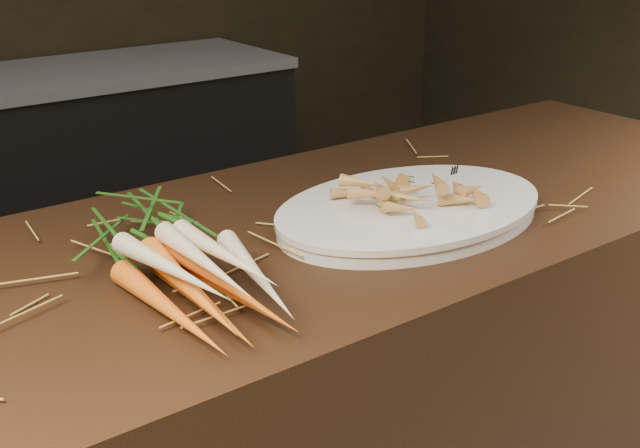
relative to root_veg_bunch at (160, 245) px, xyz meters
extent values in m
cube|color=black|center=(0.46, 1.91, -0.55)|extent=(1.80, 0.60, 0.80)
cube|color=#99999E|center=(0.46, 1.91, -0.13)|extent=(1.82, 0.62, 0.04)
cone|color=orange|center=(-0.06, -0.14, -0.03)|extent=(0.04, 0.29, 0.04)
cone|color=orange|center=(-0.01, -0.14, -0.03)|extent=(0.06, 0.29, 0.04)
cone|color=orange|center=(0.04, -0.14, -0.03)|extent=(0.05, 0.29, 0.04)
cone|color=orange|center=(-0.03, -0.15, 0.00)|extent=(0.06, 0.29, 0.04)
cone|color=orange|center=(0.01, -0.15, 0.00)|extent=(0.04, 0.29, 0.04)
cone|color=beige|center=(-0.05, -0.13, 0.02)|extent=(0.05, 0.27, 0.04)
cone|color=beige|center=(0.00, -0.14, 0.03)|extent=(0.05, 0.27, 0.04)
cone|color=beige|center=(0.03, -0.13, 0.02)|extent=(0.04, 0.27, 0.05)
cone|color=beige|center=(0.06, -0.16, 0.00)|extent=(0.09, 0.27, 0.03)
ellipsoid|color=#366C22|center=(0.00, 0.11, 0.00)|extent=(0.19, 0.26, 0.09)
cube|color=silver|center=(0.62, -0.08, -0.02)|extent=(0.16, 0.14, 0.00)
camera|label=1|loc=(-0.45, -0.99, 0.46)|focal=45.00mm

